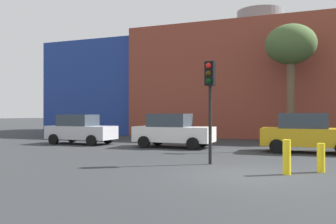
{
  "coord_description": "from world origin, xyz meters",
  "views": [
    {
      "loc": [
        1.82,
        -11.28,
        1.87
      ],
      "look_at": [
        -5.59,
        7.3,
        1.94
      ],
      "focal_mm": 38.95,
      "sensor_mm": 36.0,
      "label": 1
    }
  ],
  "objects": [
    {
      "name": "bare_tree_0",
      "position": [
        0.52,
        12.89,
        6.05
      ],
      "size": [
        3.16,
        3.16,
        7.48
      ],
      "color": "brown",
      "rests_on": "ground_plane"
    },
    {
      "name": "parked_car_0",
      "position": [
        -11.29,
        7.25,
        0.89
      ],
      "size": [
        4.12,
        2.02,
        1.79
      ],
      "color": "silver",
      "rests_on": "ground_plane"
    },
    {
      "name": "bollard_yellow_1",
      "position": [
        2.05,
        1.22,
        0.46
      ],
      "size": [
        0.24,
        0.24,
        0.92
      ],
      "primitive_type": "cylinder",
      "color": "yellow",
      "rests_on": "ground_plane"
    },
    {
      "name": "building_backdrop",
      "position": [
        -2.46,
        21.22,
        4.34
      ],
      "size": [
        37.62,
        12.48,
        10.77
      ],
      "color": "brown",
      "rests_on": "ground_plane"
    },
    {
      "name": "parked_car_1",
      "position": [
        -5.28,
        7.25,
        0.92
      ],
      "size": [
        4.26,
        2.09,
        1.84
      ],
      "color": "white",
      "rests_on": "ground_plane"
    },
    {
      "name": "parked_car_2",
      "position": [
        1.58,
        7.25,
        0.93
      ],
      "size": [
        4.33,
        2.12,
        1.88
      ],
      "color": "gold",
      "rests_on": "ground_plane"
    },
    {
      "name": "bollard_yellow_0",
      "position": [
        1.08,
        0.37,
        0.53
      ],
      "size": [
        0.24,
        0.24,
        1.06
      ],
      "primitive_type": "cylinder",
      "color": "yellow",
      "rests_on": "ground_plane"
    },
    {
      "name": "traffic_light_island",
      "position": [
        -1.69,
        1.68,
        2.78
      ],
      "size": [
        0.39,
        0.38,
        3.78
      ],
      "rotation": [
        0.0,
        0.0,
        -1.73
      ],
      "color": "black",
      "rests_on": "ground_plane"
    },
    {
      "name": "ground_plane",
      "position": [
        0.0,
        0.0,
        0.0
      ],
      "size": [
        200.0,
        200.0,
        0.0
      ],
      "primitive_type": "plane",
      "color": "#2D3033"
    }
  ]
}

